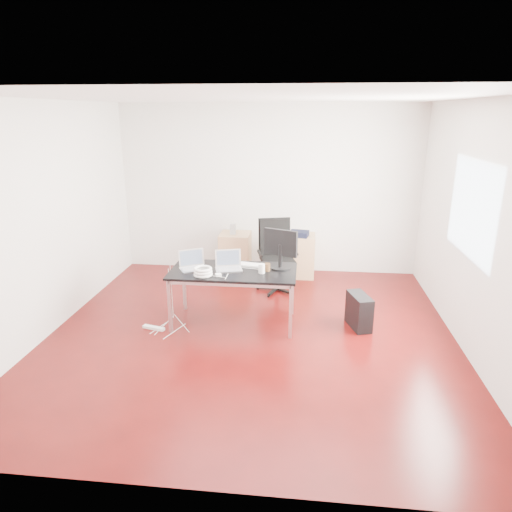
# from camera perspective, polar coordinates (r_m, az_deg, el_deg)

# --- Properties ---
(room_shell) EXTENTS (5.00, 5.00, 5.00)m
(room_shell) POSITION_cam_1_polar(r_m,az_deg,el_deg) (5.29, -0.25, 3.91)
(room_shell) COLOR #3D0706
(room_shell) RESTS_ON ground
(desk) EXTENTS (1.60, 0.80, 0.73)m
(desk) POSITION_cam_1_polar(r_m,az_deg,el_deg) (5.83, -2.84, -2.28)
(desk) COLOR black
(desk) RESTS_ON ground
(office_chair) EXTENTS (0.59, 0.61, 1.08)m
(office_chair) POSITION_cam_1_polar(r_m,az_deg,el_deg) (6.99, 2.55, 0.53)
(office_chair) COLOR black
(office_chair) RESTS_ON ground
(filing_cabinet_left) EXTENTS (0.50, 0.50, 0.70)m
(filing_cabinet_left) POSITION_cam_1_polar(r_m,az_deg,el_deg) (7.78, -2.60, 0.34)
(filing_cabinet_left) COLOR #AC8156
(filing_cabinet_left) RESTS_ON ground
(filing_cabinet_right) EXTENTS (0.50, 0.50, 0.70)m
(filing_cabinet_right) POSITION_cam_1_polar(r_m,az_deg,el_deg) (7.69, 5.44, 0.08)
(filing_cabinet_right) COLOR #AC8156
(filing_cabinet_right) RESTS_ON ground
(pc_tower) EXTENTS (0.32, 0.49, 0.44)m
(pc_tower) POSITION_cam_1_polar(r_m,az_deg,el_deg) (6.02, 12.75, -6.74)
(pc_tower) COLOR black
(pc_tower) RESTS_ON ground
(wastebasket) EXTENTS (0.30, 0.30, 0.28)m
(wastebasket) POSITION_cam_1_polar(r_m,az_deg,el_deg) (7.79, 3.16, -1.28)
(wastebasket) COLOR black
(wastebasket) RESTS_ON ground
(power_strip) EXTENTS (0.31, 0.13, 0.04)m
(power_strip) POSITION_cam_1_polar(r_m,az_deg,el_deg) (6.04, -12.66, -8.75)
(power_strip) COLOR white
(power_strip) RESTS_ON ground
(laptop_left) EXTENTS (0.41, 0.38, 0.23)m
(laptop_left) POSITION_cam_1_polar(r_m,az_deg,el_deg) (5.90, -7.93, -1.04)
(laptop_left) COLOR silver
(laptop_left) RESTS_ON desk
(laptop_right) EXTENTS (0.38, 0.33, 0.23)m
(laptop_right) POSITION_cam_1_polar(r_m,az_deg,el_deg) (5.84, -3.47, -1.09)
(laptop_right) COLOR silver
(laptop_right) RESTS_ON desk
(monitor) EXTENTS (0.44, 0.26, 0.51)m
(monitor) POSITION_cam_1_polar(r_m,az_deg,el_deg) (5.81, 3.09, 1.15)
(monitor) COLOR black
(monitor) RESTS_ON desk
(keyboard) EXTENTS (0.46, 0.22, 0.02)m
(keyboard) POSITION_cam_1_polar(r_m,az_deg,el_deg) (5.98, -0.92, -1.09)
(keyboard) COLOR white
(keyboard) RESTS_ON desk
(cup_white) EXTENTS (0.10, 0.10, 0.12)m
(cup_white) POSITION_cam_1_polar(r_m,az_deg,el_deg) (5.68, 0.71, -1.58)
(cup_white) COLOR white
(cup_white) RESTS_ON desk
(cup_brown) EXTENTS (0.09, 0.09, 0.10)m
(cup_brown) POSITION_cam_1_polar(r_m,az_deg,el_deg) (5.76, 1.41, -1.41)
(cup_brown) COLOR #50331B
(cup_brown) RESTS_ON desk
(cable_coil) EXTENTS (0.24, 0.24, 0.11)m
(cable_coil) POSITION_cam_1_polar(r_m,az_deg,el_deg) (5.63, -6.64, -1.96)
(cable_coil) COLOR white
(cable_coil) RESTS_ON desk
(power_adapter) EXTENTS (0.09, 0.09, 0.03)m
(power_adapter) POSITION_cam_1_polar(r_m,az_deg,el_deg) (5.61, -4.72, -2.37)
(power_adapter) COLOR white
(power_adapter) RESTS_ON desk
(speaker) EXTENTS (0.09, 0.08, 0.18)m
(speaker) POSITION_cam_1_polar(r_m,az_deg,el_deg) (7.61, -2.91, 3.40)
(speaker) COLOR #9E9E9E
(speaker) RESTS_ON filing_cabinet_left
(navy_garment) EXTENTS (0.34, 0.29, 0.09)m
(navy_garment) POSITION_cam_1_polar(r_m,az_deg,el_deg) (7.51, 5.40, 2.79)
(navy_garment) COLOR black
(navy_garment) RESTS_ON filing_cabinet_right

